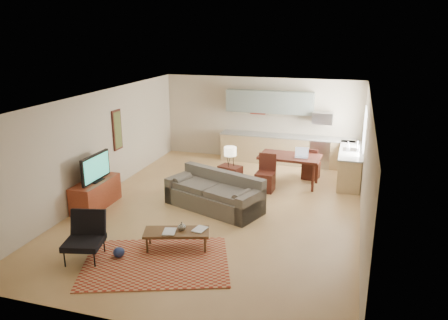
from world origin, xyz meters
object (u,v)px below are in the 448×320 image
(coffee_table, at_px, (177,240))
(tv_credenza, at_px, (96,194))
(sofa, at_px, (214,192))
(console_table, at_px, (230,178))
(dining_table, at_px, (289,170))
(armchair, at_px, (84,238))

(coffee_table, xyz_separation_m, tv_credenza, (-2.72, 1.41, 0.14))
(sofa, xyz_separation_m, console_table, (0.03, 1.34, -0.09))
(coffee_table, height_order, dining_table, dining_table)
(console_table, height_order, dining_table, dining_table)
(armchair, relative_size, dining_table, 0.54)
(armchair, bearing_deg, console_table, 56.37)
(coffee_table, height_order, armchair, armchair)
(sofa, distance_m, coffee_table, 2.16)
(armchair, xyz_separation_m, console_table, (1.59, 4.38, -0.11))
(coffee_table, distance_m, dining_table, 4.65)
(sofa, xyz_separation_m, armchair, (-1.57, -3.04, 0.01))
(tv_credenza, distance_m, dining_table, 5.20)
(dining_table, bearing_deg, tv_credenza, -141.91)
(coffee_table, bearing_deg, console_table, 70.74)
(sofa, bearing_deg, dining_table, 77.37)
(console_table, relative_size, dining_table, 0.41)
(sofa, bearing_deg, armchair, -96.46)
(tv_credenza, bearing_deg, dining_table, 34.80)
(coffee_table, xyz_separation_m, console_table, (0.10, 3.48, 0.15))
(sofa, distance_m, console_table, 1.34)
(sofa, xyz_separation_m, tv_credenza, (-2.79, -0.73, -0.10))
(sofa, bearing_deg, tv_credenza, -144.55)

